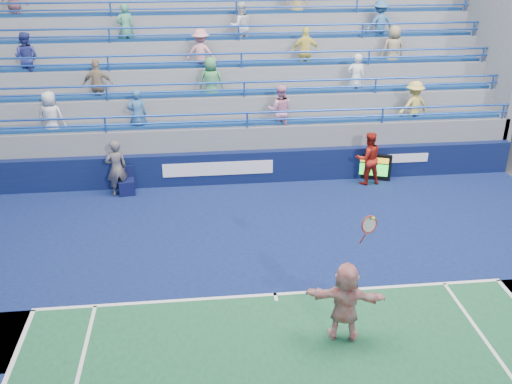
{
  "coord_description": "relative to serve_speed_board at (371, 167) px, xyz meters",
  "views": [
    {
      "loc": [
        -1.64,
        -10.89,
        7.79
      ],
      "look_at": [
        -0.17,
        2.5,
        1.5
      ],
      "focal_mm": 40.0,
      "sensor_mm": 36.0,
      "label": 1
    }
  ],
  "objects": [
    {
      "name": "bleacher_stand",
      "position": [
        -4.15,
        3.97,
        1.09
      ],
      "size": [
        18.0,
        5.61,
        6.13
      ],
      "color": "slate",
      "rests_on": "ground"
    },
    {
      "name": "ground",
      "position": [
        -4.14,
        -6.3,
        -0.46
      ],
      "size": [
        120.0,
        120.0,
        0.0
      ],
      "primitive_type": "plane",
      "color": "#333538"
    },
    {
      "name": "line_judge",
      "position": [
        -8.34,
        -0.33,
        0.46
      ],
      "size": [
        0.79,
        0.68,
        1.84
      ],
      "primitive_type": "imported",
      "rotation": [
        0.0,
        0.0,
        3.57
      ],
      "color": "#161A3D",
      "rests_on": "ground"
    },
    {
      "name": "sponsor_wall",
      "position": [
        -4.14,
        0.2,
        0.09
      ],
      "size": [
        18.0,
        0.32,
        1.1
      ],
      "color": "#0B133D",
      "rests_on": "ground"
    },
    {
      "name": "judge_chair",
      "position": [
        -8.08,
        -0.28,
        -0.18
      ],
      "size": [
        0.55,
        0.55,
        0.88
      ],
      "color": "#0B1038",
      "rests_on": "ground"
    },
    {
      "name": "serve_speed_board",
      "position": [
        0.0,
        0.0,
        0.0
      ],
      "size": [
        1.29,
        0.59,
        0.91
      ],
      "color": "black",
      "rests_on": "ground"
    },
    {
      "name": "tennis_player",
      "position": [
        -2.95,
        -7.92,
        0.43
      ],
      "size": [
        1.71,
        0.88,
        2.83
      ],
      "color": "white",
      "rests_on": "ground"
    },
    {
      "name": "ball_girl",
      "position": [
        -0.24,
        -0.32,
        0.44
      ],
      "size": [
        0.95,
        0.78,
        1.79
      ],
      "primitive_type": "imported",
      "rotation": [
        0.0,
        0.0,
        3.27
      ],
      "color": "#A11C12",
      "rests_on": "ground"
    }
  ]
}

